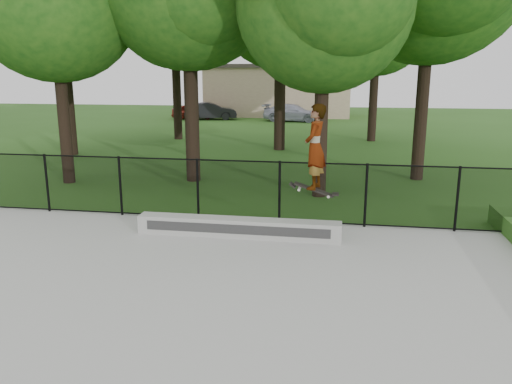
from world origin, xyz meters
TOP-DOWN VIEW (x-y plane):
  - ground at (0.00, 0.00)m, footprint 100.00×100.00m
  - concrete_slab at (0.00, 0.00)m, footprint 14.00×12.00m
  - grind_ledge at (1.24, 4.70)m, footprint 4.47×0.40m
  - car_a at (-8.28, 33.26)m, footprint 3.65×2.03m
  - car_b at (-6.78, 32.84)m, footprint 3.92×2.36m
  - car_c at (-0.27, 32.47)m, footprint 4.36×2.45m
  - skater_airborne at (2.88, 4.53)m, footprint 0.81×0.69m
  - chainlink_fence at (0.00, 5.90)m, footprint 16.06×0.06m
  - tree_row at (-0.66, 15.08)m, footprint 20.26×18.23m
  - distant_building at (-2.00, 38.00)m, footprint 12.40×6.40m

SIDE VIEW (x-z plane):
  - ground at x=0.00m, z-range 0.00..0.00m
  - concrete_slab at x=0.00m, z-range 0.00..0.06m
  - grind_ledge at x=1.24m, z-range 0.06..0.47m
  - car_a at x=-8.28m, z-range 0.00..1.18m
  - car_c at x=-0.27m, z-range 0.00..1.30m
  - car_b at x=-6.78m, z-range 0.00..1.34m
  - chainlink_fence at x=0.00m, z-range 0.06..1.56m
  - skater_airborne at x=2.88m, z-range 1.11..3.03m
  - distant_building at x=-2.00m, z-range 0.01..4.31m
  - tree_row at x=-0.66m, z-range 1.40..11.38m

